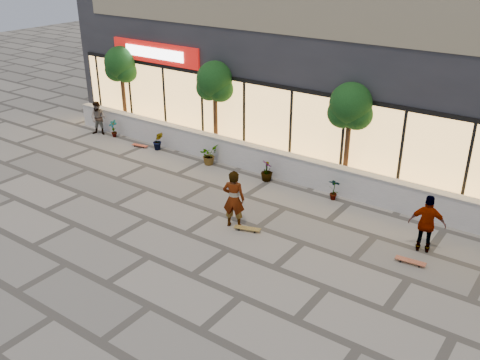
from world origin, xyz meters
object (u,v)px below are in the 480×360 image
Objects in this scene: tree_mideast at (350,109)px; skateboard_right_near at (411,261)px; tree_midwest at (215,84)px; skateboard_left at (140,145)px; skater_center at (234,199)px; skateboard_center at (247,228)px; skater_left at (98,118)px; skater_right_near at (427,224)px; tree_west at (121,66)px.

skateboard_right_near is (3.81, -3.66, -2.90)m from tree_mideast.
skateboard_right_near is (9.81, -3.66, -2.90)m from tree_midwest.
skateboard_left is (-9.08, -1.50, -2.91)m from tree_mideast.
tree_midwest is 6.85m from skater_center.
tree_midwest is 7.51m from skateboard_center.
skater_left is 1.80× the size of skateboard_right_near.
skateboard_left is at bearing -19.80° from skater_right_near.
skater_center is (9.94, -4.80, -2.03)m from tree_west.
skater_center is at bearing -172.93° from skateboard_right_near.
skateboard_right_near is at bearing 71.79° from skater_right_near.
skater_right_near reaches higher than skateboard_right_near.
tree_west is at bearing -47.26° from skater_center.
skater_right_near is at bearing 4.79° from skateboard_center.
tree_midwest reaches higher than skateboard_center.
skateboard_left is 13.07m from skateboard_right_near.
tree_midwest is 1.00× the size of tree_mideast.
tree_midwest is 4.50m from skateboard_left.
skater_right_near is at bearing 81.11° from skateboard_right_near.
skateboard_right_near is at bearing 170.51° from skater_center.
tree_midwest reaches higher than skateboard_right_near.
skateboard_center is (10.78, -3.41, -0.70)m from skater_left.
skateboard_left is at bearing 165.57° from skateboard_right_near.
tree_mideast is 2.04× the size of skater_center.
tree_midwest is at bearing 0.00° from tree_west.
tree_west is at bearing 137.36° from skateboard_center.
skater_center is 5.56m from skateboard_right_near.
skateboard_left is at bearing -154.06° from tree_midwest.
skater_right_near is (15.67, -1.36, 0.11)m from skater_left.
skateboard_left is at bearing -31.83° from tree_west.
skater_center reaches higher than skateboard_left.
tree_west reaches higher than skateboard_right_near.
skateboard_center is (4.98, -4.81, -2.90)m from tree_midwest.
skater_center is at bearing 160.72° from skateboard_center.
tree_midwest is (5.50, 0.00, 0.00)m from tree_west.
skater_right_near reaches higher than skateboard_left.
skater_right_near is (5.43, 2.04, -0.06)m from skater_center.
skateboard_center is at bearing -32.16° from skateboard_left.
tree_west is at bearing 138.35° from skateboard_left.
tree_west is 15.76m from skater_right_near.
skateboard_left is at bearing -45.17° from skater_center.
tree_midwest reaches higher than skater_center.
tree_midwest is at bearing 154.61° from skateboard_right_near.
tree_midwest is at bearing -10.39° from skater_left.
tree_midwest is 4.49× the size of skateboard_right_near.
tree_midwest is 2.04× the size of skater_center.
skateboard_center is at bearing -171.50° from skateboard_right_near.
tree_mideast is 4.50× the size of skateboard_center.
skateboard_center is 8.72m from skateboard_left.
skater_center reaches higher than skateboard_center.
skater_right_near is (15.37, -2.76, -2.09)m from tree_west.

